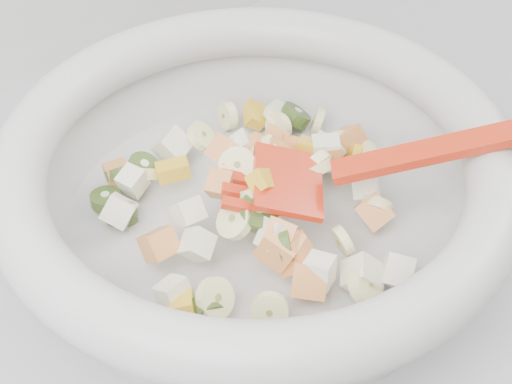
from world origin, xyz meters
TOP-DOWN VIEW (x-y plane):
  - mixing_bowl at (0.19, 1.44)m, footprint 0.38×0.37m

SIDE VIEW (x-z plane):
  - mixing_bowl at x=0.19m, z-range 0.89..1.02m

